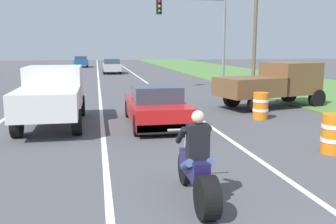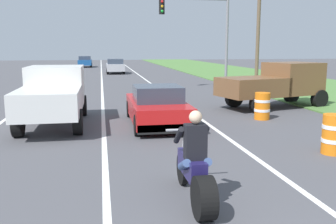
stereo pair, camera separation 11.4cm
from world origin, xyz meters
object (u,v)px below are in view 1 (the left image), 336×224
(motorcycle_with_rider, at_px, (197,170))
(traffic_light_mast_near, at_px, (202,26))
(pickup_truck_right_shoulder_brown, at_px, (274,83))
(construction_barrel_mid, at_px, (261,106))
(distant_car_further_ahead, at_px, (81,61))
(distant_car_far_ahead, at_px, (112,66))
(construction_barrel_nearest, at_px, (333,134))
(sports_car_red, at_px, (156,107))
(pickup_truck_left_lane_white, at_px, (52,93))

(motorcycle_with_rider, relative_size, traffic_light_mast_near, 0.37)
(traffic_light_mast_near, bearing_deg, pickup_truck_right_shoulder_brown, -81.83)
(motorcycle_with_rider, distance_m, construction_barrel_mid, 8.24)
(pickup_truck_right_shoulder_brown, bearing_deg, distant_car_further_ahead, 104.67)
(distant_car_far_ahead, bearing_deg, construction_barrel_nearest, -82.18)
(traffic_light_mast_near, xyz_separation_m, construction_barrel_mid, (-0.65, -10.36, -3.50))
(construction_barrel_mid, distance_m, distant_car_far_ahead, 26.64)
(distant_car_far_ahead, distance_m, distant_car_further_ahead, 14.02)
(construction_barrel_mid, distance_m, distant_car_further_ahead, 40.63)
(construction_barrel_nearest, relative_size, construction_barrel_mid, 1.00)
(sports_car_red, distance_m, construction_barrel_nearest, 5.79)
(sports_car_red, height_order, construction_barrel_mid, sports_car_red)
(traffic_light_mast_near, distance_m, construction_barrel_nearest, 15.42)
(motorcycle_with_rider, relative_size, construction_barrel_mid, 2.21)
(distant_car_far_ahead, bearing_deg, distant_car_further_ahead, 104.76)
(sports_car_red, xyz_separation_m, pickup_truck_left_lane_white, (-3.48, 0.56, 0.48))
(pickup_truck_right_shoulder_brown, relative_size, distant_car_far_ahead, 1.29)
(traffic_light_mast_near, distance_m, distant_car_far_ahead, 17.01)
(motorcycle_with_rider, xyz_separation_m, pickup_truck_left_lane_white, (-3.13, 7.27, 0.51))
(pickup_truck_right_shoulder_brown, xyz_separation_m, distant_car_far_ahead, (-6.18, 23.72, -0.33))
(distant_car_far_ahead, bearing_deg, pickup_truck_right_shoulder_brown, -75.39)
(distant_car_further_ahead, bearing_deg, traffic_light_mast_near, -73.67)
(motorcycle_with_rider, bearing_deg, distant_car_far_ahead, 90.13)
(motorcycle_with_rider, xyz_separation_m, distant_car_further_ahead, (-3.65, 46.84, 0.18))
(sports_car_red, bearing_deg, distant_car_further_ahead, 95.68)
(sports_car_red, distance_m, pickup_truck_right_shoulder_brown, 6.45)
(pickup_truck_left_lane_white, height_order, traffic_light_mast_near, traffic_light_mast_near)
(sports_car_red, xyz_separation_m, distant_car_further_ahead, (-3.99, 40.13, 0.14))
(pickup_truck_left_lane_white, xyz_separation_m, traffic_light_mast_near, (8.12, 10.10, 2.90))
(motorcycle_with_rider, xyz_separation_m, construction_barrel_mid, (4.34, 7.01, -0.09))
(construction_barrel_mid, bearing_deg, pickup_truck_right_shoulder_brown, 55.18)
(distant_car_further_ahead, bearing_deg, pickup_truck_left_lane_white, -89.26)
(sports_car_red, relative_size, traffic_light_mast_near, 0.72)
(construction_barrel_mid, xyz_separation_m, distant_car_far_ahead, (-4.41, 26.27, 0.27))
(pickup_truck_right_shoulder_brown, relative_size, construction_barrel_mid, 5.14)
(pickup_truck_left_lane_white, relative_size, pickup_truck_right_shoulder_brown, 0.93)
(motorcycle_with_rider, bearing_deg, construction_barrel_nearest, 29.64)
(sports_car_red, relative_size, construction_barrel_nearest, 4.30)
(sports_car_red, distance_m, distant_car_further_ahead, 40.33)
(pickup_truck_right_shoulder_brown, distance_m, distant_car_further_ahead, 38.54)
(distant_car_further_ahead, bearing_deg, construction_barrel_mid, -78.67)
(pickup_truck_left_lane_white, bearing_deg, sports_car_red, -9.07)
(traffic_light_mast_near, bearing_deg, distant_car_further_ahead, 106.33)
(sports_car_red, relative_size, pickup_truck_right_shoulder_brown, 0.84)
(motorcycle_with_rider, relative_size, sports_car_red, 0.51)
(pickup_truck_left_lane_white, xyz_separation_m, construction_barrel_mid, (7.47, -0.26, -0.60))
(pickup_truck_left_lane_white, relative_size, distant_car_far_ahead, 1.20)
(motorcycle_with_rider, bearing_deg, pickup_truck_left_lane_white, 113.33)
(pickup_truck_left_lane_white, height_order, pickup_truck_right_shoulder_brown, same)
(traffic_light_mast_near, distance_m, construction_barrel_mid, 10.95)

